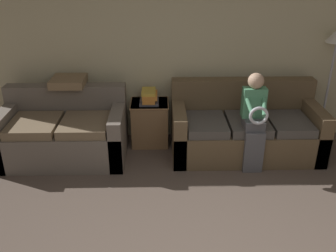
{
  "coord_description": "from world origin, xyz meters",
  "views": [
    {
      "loc": [
        -0.39,
        -1.85,
        2.45
      ],
      "look_at": [
        -0.31,
        1.84,
        0.71
      ],
      "focal_mm": 40.0,
      "sensor_mm": 36.0,
      "label": 1
    }
  ],
  "objects_px": {
    "couch_main": "(244,129)",
    "couch_side": "(64,133)",
    "throw_pillow": "(69,81)",
    "child_left_seated": "(254,117)",
    "side_shelf": "(150,122)",
    "floor_lamp": "(335,49)",
    "book_stack": "(149,97)"
  },
  "relations": [
    {
      "from": "book_stack",
      "to": "floor_lamp",
      "type": "bearing_deg",
      "value": 1.65
    },
    {
      "from": "child_left_seated",
      "to": "book_stack",
      "type": "relative_size",
      "value": 3.61
    },
    {
      "from": "book_stack",
      "to": "couch_side",
      "type": "bearing_deg",
      "value": -162.74
    },
    {
      "from": "side_shelf",
      "to": "throw_pillow",
      "type": "relative_size",
      "value": 1.41
    },
    {
      "from": "couch_main",
      "to": "couch_side",
      "type": "xyz_separation_m",
      "value": [
        -2.34,
        -0.07,
        -0.0
      ]
    },
    {
      "from": "book_stack",
      "to": "floor_lamp",
      "type": "distance_m",
      "value": 2.49
    },
    {
      "from": "couch_side",
      "to": "child_left_seated",
      "type": "xyz_separation_m",
      "value": [
        2.35,
        -0.3,
        0.34
      ]
    },
    {
      "from": "throw_pillow",
      "to": "couch_main",
      "type": "bearing_deg",
      "value": -6.04
    },
    {
      "from": "couch_main",
      "to": "child_left_seated",
      "type": "relative_size",
      "value": 1.62
    },
    {
      "from": "child_left_seated",
      "to": "floor_lamp",
      "type": "distance_m",
      "value": 1.5
    },
    {
      "from": "throw_pillow",
      "to": "couch_side",
      "type": "bearing_deg",
      "value": -99.97
    },
    {
      "from": "couch_side",
      "to": "child_left_seated",
      "type": "height_order",
      "value": "child_left_seated"
    },
    {
      "from": "side_shelf",
      "to": "book_stack",
      "type": "xyz_separation_m",
      "value": [
        -0.0,
        -0.01,
        0.37
      ]
    },
    {
      "from": "side_shelf",
      "to": "floor_lamp",
      "type": "height_order",
      "value": "floor_lamp"
    },
    {
      "from": "couch_side",
      "to": "throw_pillow",
      "type": "height_order",
      "value": "throw_pillow"
    },
    {
      "from": "couch_side",
      "to": "child_left_seated",
      "type": "bearing_deg",
      "value": -7.34
    },
    {
      "from": "child_left_seated",
      "to": "book_stack",
      "type": "xyz_separation_m",
      "value": [
        -1.26,
        0.64,
        0.02
      ]
    },
    {
      "from": "couch_side",
      "to": "throw_pillow",
      "type": "bearing_deg",
      "value": 80.03
    },
    {
      "from": "couch_main",
      "to": "book_stack",
      "type": "height_order",
      "value": "couch_main"
    },
    {
      "from": "side_shelf",
      "to": "floor_lamp",
      "type": "xyz_separation_m",
      "value": [
        2.41,
        0.06,
        0.99
      ]
    },
    {
      "from": "book_stack",
      "to": "floor_lamp",
      "type": "height_order",
      "value": "floor_lamp"
    },
    {
      "from": "child_left_seated",
      "to": "side_shelf",
      "type": "relative_size",
      "value": 1.95
    },
    {
      "from": "side_shelf",
      "to": "book_stack",
      "type": "height_order",
      "value": "book_stack"
    },
    {
      "from": "child_left_seated",
      "to": "couch_side",
      "type": "bearing_deg",
      "value": 172.66
    },
    {
      "from": "floor_lamp",
      "to": "throw_pillow",
      "type": "distance_m",
      "value": 3.47
    },
    {
      "from": "couch_main",
      "to": "child_left_seated",
      "type": "height_order",
      "value": "child_left_seated"
    },
    {
      "from": "couch_side",
      "to": "floor_lamp",
      "type": "bearing_deg",
      "value": 6.65
    },
    {
      "from": "couch_main",
      "to": "throw_pillow",
      "type": "bearing_deg",
      "value": 173.96
    },
    {
      "from": "floor_lamp",
      "to": "throw_pillow",
      "type": "height_order",
      "value": "floor_lamp"
    },
    {
      "from": "couch_side",
      "to": "child_left_seated",
      "type": "distance_m",
      "value": 2.39
    },
    {
      "from": "couch_side",
      "to": "side_shelf",
      "type": "height_order",
      "value": "couch_side"
    },
    {
      "from": "couch_main",
      "to": "floor_lamp",
      "type": "distance_m",
      "value": 1.56
    }
  ]
}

